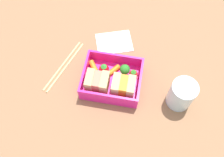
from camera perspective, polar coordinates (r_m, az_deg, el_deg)
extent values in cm
cube|color=#8B6343|center=(72.22, 0.00, -1.35)|extent=(120.00, 120.00, 2.00)
cube|color=#EC1F91|center=(70.78, 0.00, -0.78)|extent=(15.94, 13.16, 1.20)
cube|color=#EC1F91|center=(65.82, -0.97, -4.57)|extent=(15.94, 0.60, 4.06)
cube|color=#EC1F91|center=(71.52, 0.90, 4.60)|extent=(15.94, 0.60, 4.06)
cube|color=#EC1F91|center=(68.24, 6.35, -0.81)|extent=(0.60, 11.96, 4.06)
cube|color=#EC1F91|center=(69.50, -6.23, 1.20)|extent=(0.60, 11.96, 4.06)
cube|color=tan|center=(66.38, 4.31, -2.17)|extent=(2.00, 5.11, 5.60)
cube|color=orange|center=(66.42, 2.61, -1.89)|extent=(2.00, 4.70, 5.15)
cube|color=tan|center=(66.51, 0.91, -1.62)|extent=(2.00, 5.11, 5.60)
cube|color=tan|center=(66.77, -1.69, -1.20)|extent=(2.00, 5.11, 5.60)
cube|color=#D87259|center=(67.01, -3.36, -0.92)|extent=(2.00, 4.70, 5.15)
cube|color=tan|center=(67.32, -5.03, -0.65)|extent=(2.00, 5.11, 5.60)
sphere|color=red|center=(70.02, 4.88, 0.95)|extent=(2.56, 2.56, 2.56)
cone|color=#3A8F2C|center=(68.64, 4.97, 1.58)|extent=(1.54, 1.54, 0.60)
cylinder|color=#93BE5E|center=(70.67, 2.89, 1.38)|extent=(1.05, 1.05, 1.62)
sphere|color=#2B7E27|center=(69.10, 2.95, 2.10)|extent=(2.85, 2.85, 2.85)
cylinder|color=orange|center=(71.07, 0.65, 1.94)|extent=(3.44, 3.80, 1.46)
sphere|color=red|center=(70.44, -1.85, 2.14)|extent=(2.85, 2.85, 2.85)
cone|color=#328B32|center=(68.94, -1.89, 2.85)|extent=(1.71, 1.71, 0.60)
cylinder|color=orange|center=(71.43, -4.04, 2.29)|extent=(4.23, 5.11, 1.58)
cylinder|color=tan|center=(74.72, -10.58, 2.69)|extent=(6.90, 18.12, 0.70)
cylinder|color=tan|center=(75.21, -11.31, 3.07)|extent=(6.90, 18.12, 0.70)
cylinder|color=silver|center=(67.63, 15.59, -3.51)|extent=(6.71, 6.71, 8.52)
cube|color=white|center=(78.39, 0.49, 8.29)|extent=(12.96, 11.23, 0.40)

